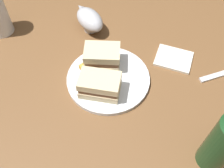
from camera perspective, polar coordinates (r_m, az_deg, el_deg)
dining_table at (r=1.05m, az=0.59°, el=-14.63°), size 1.13×0.97×0.75m
plate at (r=0.75m, az=-0.80°, el=1.20°), size 0.24×0.24×0.01m
sandwich_half_left at (r=0.75m, az=-2.15°, el=6.02°), size 0.11×0.08×0.06m
sandwich_half_right at (r=0.69m, az=-2.71°, el=-0.24°), size 0.12×0.09×0.06m
potato_wedge_front at (r=0.76m, az=-3.52°, el=3.92°), size 0.05×0.03×0.02m
potato_wedge_middle at (r=0.77m, az=-5.62°, el=4.23°), size 0.05×0.04×0.02m
potato_wedge_back at (r=0.73m, az=-4.06°, el=1.19°), size 0.05×0.05×0.02m
potato_wedge_left_edge at (r=0.76m, az=-3.87°, el=4.33°), size 0.04×0.02×0.02m
potato_wedge_right_edge at (r=0.73m, az=-5.74°, el=0.49°), size 0.04×0.05×0.02m
gravy_boat at (r=0.88m, az=-4.99°, el=14.18°), size 0.13×0.14×0.07m
napkin at (r=0.82m, az=13.63°, el=5.50°), size 0.13×0.12×0.01m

